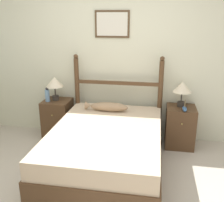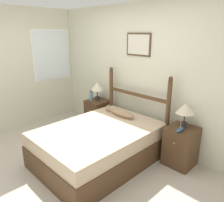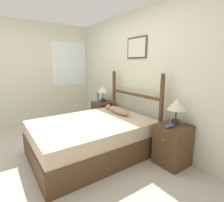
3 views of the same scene
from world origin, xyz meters
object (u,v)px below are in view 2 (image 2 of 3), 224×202
(nightstand_right, at_px, (181,146))
(bottle, at_px, (91,95))
(table_lamp_left, at_px, (97,87))
(table_lamp_right, at_px, (185,109))
(fish_pillow, at_px, (121,112))
(nightstand_left, at_px, (98,114))
(bed, at_px, (99,144))
(model_boat, at_px, (180,129))

(nightstand_right, distance_m, bottle, 2.15)
(nightstand_right, relative_size, table_lamp_left, 1.64)
(table_lamp_left, height_order, bottle, table_lamp_left)
(nightstand_right, bearing_deg, table_lamp_left, 179.61)
(table_lamp_left, bearing_deg, table_lamp_right, 0.86)
(table_lamp_left, height_order, fish_pillow, table_lamp_left)
(bottle, bearing_deg, nightstand_left, 30.73)
(bed, bearing_deg, nightstand_left, 139.68)
(table_lamp_left, height_order, table_lamp_right, same)
(table_lamp_right, xyz_separation_m, model_boat, (0.04, -0.18, -0.26))
(nightstand_left, xyz_separation_m, fish_pillow, (0.88, -0.21, 0.33))
(nightstand_left, relative_size, table_lamp_left, 1.64)
(bottle, distance_m, model_boat, 2.14)
(bed, height_order, nightstand_left, nightstand_left)
(bed, xyz_separation_m, nightstand_right, (0.99, 0.84, 0.03))
(nightstand_left, xyz_separation_m, model_boat, (2.01, -0.14, 0.34))
(nightstand_right, relative_size, table_lamp_right, 1.64)
(bed, distance_m, nightstand_right, 1.30)
(nightstand_right, distance_m, fish_pillow, 1.18)
(bed, relative_size, table_lamp_right, 5.03)
(table_lamp_left, relative_size, model_boat, 2.00)
(nightstand_left, xyz_separation_m, table_lamp_right, (1.97, 0.04, 0.60))
(bed, xyz_separation_m, nightstand_left, (-0.99, 0.84, 0.03))
(model_boat, bearing_deg, fish_pillow, -176.13)
(nightstand_right, height_order, model_boat, model_boat)
(bottle, xyz_separation_m, model_boat, (2.14, -0.06, -0.08))
(table_lamp_left, distance_m, model_boat, 2.06)
(nightstand_right, xyz_separation_m, model_boat, (0.03, -0.14, 0.34))
(bed, xyz_separation_m, model_boat, (1.02, 0.71, 0.37))
(nightstand_right, relative_size, bottle, 2.68)
(nightstand_right, distance_m, model_boat, 0.37)
(table_lamp_right, height_order, model_boat, table_lamp_right)
(bottle, bearing_deg, table_lamp_left, 40.26)
(nightstand_right, height_order, table_lamp_left, table_lamp_left)
(fish_pillow, bearing_deg, nightstand_left, 166.33)
(nightstand_left, bearing_deg, bed, -40.32)
(table_lamp_right, bearing_deg, table_lamp_left, -179.14)
(model_boat, bearing_deg, bottle, 178.26)
(nightstand_left, relative_size, model_boat, 3.27)
(nightstand_right, relative_size, model_boat, 3.27)
(nightstand_left, distance_m, model_boat, 2.05)
(nightstand_left, bearing_deg, table_lamp_right, 1.26)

